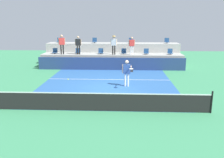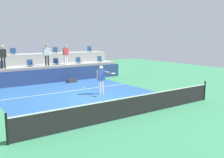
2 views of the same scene
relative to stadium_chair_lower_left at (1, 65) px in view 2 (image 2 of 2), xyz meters
The scene contains 21 objects.
ground_plane 8.03m from the stadium_chair_lower_left, 66.30° to the right, with size 40.00×40.00×0.00m, color #388456.
court_inner_paint 7.15m from the stadium_chair_lower_left, 63.01° to the right, with size 9.00×10.00×0.01m, color #285693.
court_service_line 5.96m from the stadium_chair_lower_left, 56.70° to the right, with size 9.00×0.06×0.00m, color white.
tennis_net 11.71m from the stadium_chair_lower_left, 74.22° to the right, with size 10.48×0.08×1.07m.
sponsor_backboard 3.53m from the stadium_chair_lower_left, 21.24° to the right, with size 13.00×0.16×1.10m, color navy.
seating_tier_lower 3.28m from the stadium_chair_lower_left, ahead, with size 13.00×1.80×1.25m, color #9E9E99.
seating_tier_upper 3.71m from the stadium_chair_lower_left, 30.45° to the left, with size 13.00×1.80×2.10m, color #9E9E99.
stadium_chair_lower_left is the anchor object (origin of this frame).
stadium_chair_lower_mid_left 2.14m from the stadium_chair_lower_left, ahead, with size 0.44×0.40×0.52m.
stadium_chair_lower_mid_right 4.28m from the stadium_chair_lower_left, ahead, with size 0.44×0.40×0.52m.
stadium_chair_lower_right 6.34m from the stadium_chair_lower_left, ahead, with size 0.44×0.40×0.52m.
stadium_chair_lower_far_right 8.52m from the stadium_chair_lower_left, ahead, with size 0.44×0.40×0.52m.
stadium_chair_upper_left 2.41m from the stadium_chair_lower_left, 52.89° to the left, with size 0.44×0.40×0.52m.
stadium_chair_upper_right 5.37m from the stadium_chair_lower_left, 19.84° to the left, with size 0.44×0.40×0.52m.
stadium_chair_upper_far_right 8.72m from the stadium_chair_lower_left, 11.97° to the left, with size 0.44×0.40×0.52m.
tennis_player 8.05m from the stadium_chair_lower_left, 56.21° to the right, with size 0.69×1.21×1.76m.
spectator_in_white 0.88m from the stadium_chair_lower_left, 71.67° to the right, with size 0.58×0.23×1.66m.
spectator_with_hat 3.49m from the stadium_chair_lower_left, ahead, with size 0.59×0.46×1.72m.
spectator_in_grey 5.05m from the stadium_chair_lower_left, ahead, with size 0.57×0.23×1.60m.
tennis_ball 10.23m from the stadium_chair_lower_left, 82.31° to the right, with size 0.07×0.07×0.07m.
equipment_bag 5.26m from the stadium_chair_lower_left, 22.82° to the right, with size 0.76×0.28×0.30m, color #333338.
Camera 2 is at (-6.76, -12.20, 3.44)m, focal length 39.93 mm.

